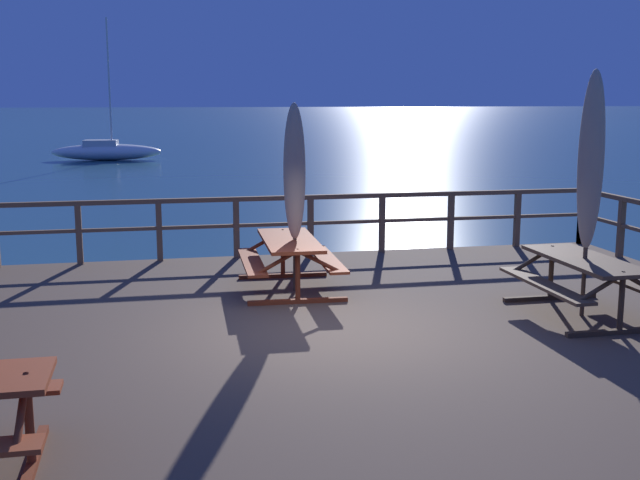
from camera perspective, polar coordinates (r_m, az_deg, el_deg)
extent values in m
plane|color=#2D5B6B|center=(9.93, 0.89, -9.93)|extent=(600.00, 600.00, 0.00)
cube|color=brown|center=(9.83, 0.89, -8.26)|extent=(12.37, 9.80, 0.61)
cube|color=brown|center=(14.10, -3.37, 3.02)|extent=(12.07, 0.09, 0.08)
cube|color=brown|center=(14.17, -3.35, 1.13)|extent=(12.07, 0.07, 0.06)
cube|color=brown|center=(14.09, -16.95, 0.43)|extent=(0.10, 0.10, 1.05)
cube|color=brown|center=(14.03, -11.49, 0.63)|extent=(0.10, 0.10, 1.05)
cube|color=brown|center=(14.10, -6.04, 0.82)|extent=(0.10, 0.10, 1.05)
cube|color=brown|center=(14.29, -0.69, 1.01)|extent=(0.10, 0.10, 1.05)
cube|color=brown|center=(14.61, 4.48, 1.18)|extent=(0.10, 0.10, 1.05)
cube|color=brown|center=(15.04, 9.39, 1.33)|extent=(0.10, 0.10, 1.05)
cube|color=brown|center=(15.57, 14.00, 1.46)|extent=(0.10, 0.10, 1.05)
cube|color=brown|center=(16.20, 18.27, 1.58)|extent=(0.10, 0.10, 1.05)
cube|color=brown|center=(15.05, 20.84, 0.81)|extent=(0.10, 0.10, 1.05)
cube|color=brown|center=(16.20, 18.27, 1.58)|extent=(0.10, 0.10, 1.05)
cube|color=#993819|center=(11.64, -2.20, -0.04)|extent=(0.83, 2.02, 0.05)
cube|color=#993819|center=(11.78, 0.51, -1.39)|extent=(0.35, 2.01, 0.04)
cube|color=#993819|center=(11.64, -4.92, -1.57)|extent=(0.35, 2.01, 0.04)
cube|color=maroon|center=(11.00, -1.60, -4.42)|extent=(1.40, 0.13, 0.06)
cylinder|color=maroon|center=(10.92, -1.61, -2.70)|extent=(0.07, 0.07, 0.74)
cylinder|color=maroon|center=(10.91, -0.16, -1.52)|extent=(0.63, 0.08, 0.37)
cylinder|color=maroon|center=(10.84, -3.08, -1.62)|extent=(0.63, 0.08, 0.37)
cube|color=maroon|center=(12.58, -2.68, -2.57)|extent=(1.40, 0.13, 0.06)
cylinder|color=maroon|center=(12.51, -2.69, -1.05)|extent=(0.07, 0.07, 0.74)
cylinder|color=maroon|center=(12.50, -1.43, -0.02)|extent=(0.63, 0.08, 0.37)
cylinder|color=maroon|center=(12.44, -3.98, -0.10)|extent=(0.63, 0.08, 0.37)
cube|color=maroon|center=(6.69, -20.00, -14.97)|extent=(0.08, 1.40, 0.06)
cylinder|color=maroon|center=(6.55, -20.19, -12.27)|extent=(0.07, 0.07, 0.74)
cylinder|color=maroon|center=(6.21, -20.69, -11.36)|extent=(0.06, 0.63, 0.37)
cylinder|color=maroon|center=(6.73, -19.96, -9.64)|extent=(0.06, 0.63, 0.37)
cube|color=brown|center=(10.80, 18.53, -1.37)|extent=(0.78, 2.07, 0.05)
cube|color=brown|center=(11.15, 20.92, -2.74)|extent=(0.30, 2.06, 0.04)
cube|color=brown|center=(10.58, 15.83, -3.11)|extent=(0.30, 2.06, 0.04)
cube|color=#432F1F|center=(10.26, 20.73, -6.18)|extent=(1.40, 0.09, 0.06)
cylinder|color=#432F1F|center=(10.17, 20.85, -4.34)|extent=(0.07, 0.07, 0.74)
cylinder|color=#432F1F|center=(9.97, 19.58, -3.24)|extent=(0.63, 0.06, 0.37)
cube|color=#432F1F|center=(11.67, 16.21, -3.98)|extent=(1.40, 0.09, 0.06)
cylinder|color=#432F1F|center=(11.59, 16.29, -2.35)|extent=(0.07, 0.07, 0.74)
cylinder|color=#432F1F|center=(11.68, 17.55, -1.22)|extent=(0.63, 0.06, 0.37)
cylinder|color=#432F1F|center=(11.42, 15.11, -1.35)|extent=(0.63, 0.06, 0.37)
cylinder|color=#4C3828|center=(11.49, -1.84, 2.65)|extent=(0.06, 0.06, 2.60)
ellipsoid|color=tan|center=(11.44, -1.85, 4.93)|extent=(0.32, 0.32, 1.97)
cylinder|color=#685B4C|center=(11.45, -1.85, 4.19)|extent=(0.21, 0.21, 0.05)
cone|color=#4C3828|center=(11.39, -1.88, 9.49)|extent=(0.10, 0.10, 0.14)
cylinder|color=#4C3828|center=(10.67, 18.75, 2.61)|extent=(0.06, 0.06, 2.99)
ellipsoid|color=tan|center=(10.62, 18.92, 5.44)|extent=(0.32, 0.32, 2.28)
cylinder|color=#685B4C|center=(10.63, 18.86, 4.53)|extent=(0.21, 0.21, 0.05)
cone|color=#4C3828|center=(10.59, 19.24, 11.04)|extent=(0.10, 0.10, 0.14)
ellipsoid|color=white|center=(45.86, -15.09, 6.12)|extent=(6.13, 2.26, 0.90)
cube|color=silver|center=(45.88, -15.50, 6.73)|extent=(1.90, 1.26, 0.36)
cylinder|color=silver|center=(45.73, -14.94, 10.85)|extent=(0.10, 0.10, 7.00)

